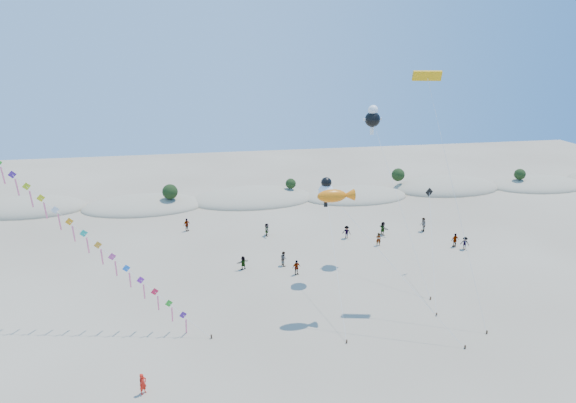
{
  "coord_description": "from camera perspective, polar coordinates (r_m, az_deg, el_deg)",
  "views": [
    {
      "loc": [
        -6.54,
        -24.54,
        22.88
      ],
      "look_at": [
        0.13,
        14.0,
        9.92
      ],
      "focal_mm": 30.0,
      "sensor_mm": 36.0,
      "label": 1
    }
  ],
  "objects": [
    {
      "name": "flyer_foreground",
      "position": [
        36.39,
        -16.83,
        -19.98
      ],
      "size": [
        0.66,
        0.67,
        1.56
      ],
      "primitive_type": "imported",
      "rotation": [
        0.0,
        0.0,
        0.8
      ],
      "color": "red",
      "rests_on": "ground"
    },
    {
      "name": "cartoon_kite_low",
      "position": [
        46.85,
        4.54,
        1.39
      ],
      "size": [
        1.85,
        12.55,
        10.53
      ],
      "color": "#3F2D1E",
      "rests_on": "ground"
    },
    {
      "name": "dark_kite",
      "position": [
        49.44,
        16.59,
        -2.37
      ],
      "size": [
        3.64,
        9.87,
        8.79
      ],
      "color": "#3F2D1E",
      "rests_on": "ground"
    },
    {
      "name": "beachgoers",
      "position": [
        57.57,
        6.46,
        -4.31
      ],
      "size": [
        33.03,
        15.1,
        1.83
      ],
      "color": "slate",
      "rests_on": "ground"
    },
    {
      "name": "parafoil_kite",
      "position": [
        43.8,
        16.25,
        13.7
      ],
      "size": [
        4.48,
        9.13,
        20.63
      ],
      "color": "#3F2D1E",
      "rests_on": "ground"
    },
    {
      "name": "dune_ridge",
      "position": [
        73.69,
        -3.43,
        0.3
      ],
      "size": [
        145.3,
        11.49,
        5.57
      ],
      "color": "tan",
      "rests_on": "ground"
    },
    {
      "name": "kite_train",
      "position": [
        45.38,
        -31.0,
        3.72
      ],
      "size": [
        31.01,
        13.52,
        26.18
      ],
      "color": "#3F2D1E",
      "rests_on": "ground"
    },
    {
      "name": "cartoon_kite_high",
      "position": [
        51.63,
        10.0,
        9.75
      ],
      "size": [
        3.7,
        11.99,
        16.73
      ],
      "color": "#3F2D1E",
      "rests_on": "ground"
    },
    {
      "name": "fish_kite",
      "position": [
        40.19,
        5.73,
        0.66
      ],
      "size": [
        10.44,
        8.1,
        11.32
      ],
      "color": "#3F2D1E",
      "rests_on": "ground"
    }
  ]
}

